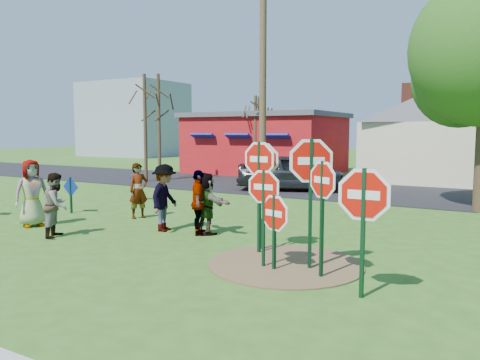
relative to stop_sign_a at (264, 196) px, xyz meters
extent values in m
plane|color=#325718|center=(-4.19, 1.40, -1.45)|extent=(120.00, 120.00, 0.00)
cube|color=black|center=(-4.19, 12.90, -1.43)|extent=(120.00, 7.50, 0.04)
cylinder|color=brown|center=(0.31, 0.40, -1.44)|extent=(3.20, 3.20, 0.03)
cube|color=#A81018|center=(-9.69, 19.40, 0.35)|extent=(9.00, 7.00, 3.60)
cube|color=#4C4C51|center=(-9.69, 19.40, 2.30)|extent=(9.40, 7.40, 0.30)
cube|color=navy|center=(-12.19, 15.80, 0.95)|extent=(1.60, 0.78, 0.45)
cube|color=navy|center=(-9.69, 15.80, 0.95)|extent=(1.60, 0.78, 0.45)
cube|color=navy|center=(-7.19, 15.80, 0.95)|extent=(1.60, 0.78, 0.45)
cube|color=beige|center=(1.31, 19.40, 0.15)|extent=(8.00, 7.00, 3.20)
pyramid|color=#4C4C51|center=(1.31, 19.40, 3.95)|extent=(9.40, 9.40, 2.20)
cube|color=brown|center=(-0.69, 18.40, 3.15)|extent=(0.55, 0.55, 1.40)
cube|color=#8C939E|center=(-32.19, 31.40, 2.55)|extent=(10.00, 8.00, 8.00)
cube|color=#0F371D|center=(0.00, 0.00, -0.46)|extent=(0.05, 0.06, 1.98)
cylinder|color=white|center=(0.00, 0.00, 0.19)|extent=(0.93, 0.05, 0.93)
cylinder|color=#BF1006|center=(0.00, 0.00, 0.19)|extent=(0.80, 0.05, 0.80)
cube|color=white|center=(0.00, 0.00, 0.19)|extent=(0.41, 0.02, 0.12)
cube|color=#0F371D|center=(-0.59, 0.93, -0.20)|extent=(0.06, 0.08, 2.51)
cylinder|color=white|center=(-0.59, 0.93, 0.67)|extent=(1.06, 0.12, 1.06)
cylinder|color=#BF1006|center=(-0.59, 0.93, 0.67)|extent=(0.91, 0.11, 0.91)
cube|color=white|center=(-0.59, 0.93, 0.67)|extent=(0.46, 0.05, 0.13)
cylinder|color=gold|center=(-0.59, 0.93, 0.67)|extent=(1.05, 0.11, 1.06)
cube|color=#0F371D|center=(1.25, -0.07, -0.35)|extent=(0.08, 0.08, 2.20)
cylinder|color=white|center=(1.25, -0.07, 0.40)|extent=(0.84, 0.49, 0.96)
cylinder|color=#BF1006|center=(1.25, -0.07, 0.40)|extent=(0.73, 0.43, 0.83)
cube|color=white|center=(1.25, -0.07, 0.40)|extent=(0.37, 0.22, 0.12)
cube|color=#0F371D|center=(0.85, 0.35, -0.15)|extent=(0.09, 0.10, 2.60)
cylinder|color=white|center=(0.85, 0.35, 0.71)|extent=(1.03, 0.63, 1.19)
cylinder|color=#BF1006|center=(0.85, 0.35, 0.71)|extent=(0.89, 0.55, 1.02)
cube|color=white|center=(0.85, 0.35, 0.71)|extent=(0.45, 0.27, 0.15)
cylinder|color=gold|center=(0.85, 0.35, 0.71)|extent=(1.02, 0.62, 1.19)
cube|color=#0F371D|center=(0.28, -0.08, -0.70)|extent=(0.07, 0.08, 1.50)
cylinder|color=white|center=(0.28, -0.08, -0.31)|extent=(0.94, 0.31, 0.98)
cylinder|color=#BF1006|center=(0.28, -0.08, -0.31)|extent=(0.81, 0.28, 0.84)
cube|color=white|center=(0.28, -0.08, -0.31)|extent=(0.41, 0.14, 0.12)
cube|color=#0F371D|center=(2.19, -0.72, -0.38)|extent=(0.06, 0.08, 2.15)
cylinder|color=white|center=(2.19, -0.72, 0.26)|extent=(1.19, 0.04, 1.19)
cylinder|color=#BF1006|center=(2.19, -0.72, 0.26)|extent=(1.02, 0.04, 1.02)
cube|color=white|center=(2.19, -0.72, 0.26)|extent=(0.52, 0.01, 0.15)
cylinder|color=gold|center=(2.19, -0.72, 0.26)|extent=(1.19, 0.03, 1.19)
cube|color=#0F371D|center=(-0.66, 1.21, -0.21)|extent=(0.07, 0.08, 2.47)
cylinder|color=white|center=(-0.66, 1.21, 0.65)|extent=(1.01, 0.27, 1.03)
cylinder|color=#BF1006|center=(-0.66, 1.21, 0.65)|extent=(0.87, 0.23, 0.89)
cube|color=white|center=(-0.66, 1.21, 0.65)|extent=(0.44, 0.11, 0.13)
cube|color=#0F371D|center=(-9.16, 1.29, -0.82)|extent=(0.07, 0.08, 1.26)
cube|color=navy|center=(-9.16, 1.29, -0.50)|extent=(0.59, 0.30, 0.65)
cube|color=#0F371D|center=(-8.45, 2.39, -0.85)|extent=(0.06, 0.07, 1.21)
cube|color=navy|center=(-8.45, 2.39, -0.57)|extent=(0.68, 0.04, 0.68)
cube|color=#0F371D|center=(-8.54, 5.63, -0.86)|extent=(0.06, 0.07, 1.18)
cube|color=navy|center=(-8.54, 5.63, -0.57)|extent=(0.64, 0.08, 0.65)
imported|color=#424A84|center=(-7.63, 0.33, -0.48)|extent=(0.94, 1.11, 1.94)
imported|color=#236F56|center=(-5.85, 2.82, -0.58)|extent=(0.63, 0.75, 1.75)
imported|color=#954A42|center=(-5.93, -0.19, -0.62)|extent=(0.94, 1.01, 1.67)
imported|color=#38393E|center=(-3.94, 1.75, -0.53)|extent=(0.91, 1.31, 1.84)
imported|color=#512E5A|center=(-2.83, 1.79, -0.59)|extent=(0.91, 1.08, 1.73)
imported|color=#1D542C|center=(-2.73, 1.99, -0.63)|extent=(1.61, 0.97, 1.65)
imported|color=#2A2B2F|center=(-4.41, 11.41, -0.58)|extent=(5.26, 3.60, 1.66)
cylinder|color=#4C3823|center=(-5.41, 10.50, 3.50)|extent=(0.31, 0.31, 9.91)
sphere|color=#254C14|center=(2.59, 10.19, 3.07)|extent=(3.34, 3.34, 3.34)
cylinder|color=#382819|center=(-12.75, 11.05, 1.43)|extent=(0.18, 0.18, 5.75)
cylinder|color=#382819|center=(-8.53, 16.14, 0.92)|extent=(0.18, 0.18, 4.74)
cylinder|color=#382819|center=(-12.35, 11.71, 1.45)|extent=(0.18, 0.18, 5.80)
cylinder|color=#382819|center=(-8.66, 15.92, 0.94)|extent=(0.18, 0.18, 4.78)
camera|label=1|loc=(4.18, -8.22, 1.29)|focal=35.00mm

